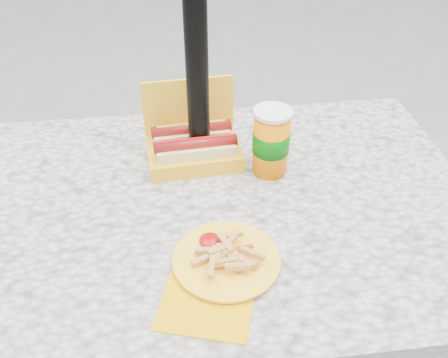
{
  "coord_description": "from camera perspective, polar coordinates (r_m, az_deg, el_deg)",
  "views": [
    {
      "loc": [
        -0.07,
        -0.82,
        1.46
      ],
      "look_at": [
        0.04,
        0.02,
        0.8
      ],
      "focal_mm": 40.0,
      "sensor_mm": 36.0,
      "label": 1
    }
  ],
  "objects": [
    {
      "name": "picnic_table",
      "position": [
        1.16,
        -1.87,
        -6.83
      ],
      "size": [
        1.2,
        0.8,
        0.75
      ],
      "color": "beige",
      "rests_on": "ground"
    },
    {
      "name": "umbrella_pole",
      "position": [
        1.05,
        -3.31,
        17.81
      ],
      "size": [
        0.05,
        0.05,
        2.2
      ],
      "primitive_type": "cylinder",
      "color": "black",
      "rests_on": "ground"
    },
    {
      "name": "fries_plate",
      "position": [
        0.95,
        0.09,
        -9.44
      ],
      "size": [
        0.25,
        0.28,
        0.04
      ],
      "rotation": [
        0.0,
        0.0,
        -0.21
      ],
      "color": "#E3A800",
      "rests_on": "picnic_table"
    },
    {
      "name": "soda_cup",
      "position": [
        1.14,
        5.39,
        4.27
      ],
      "size": [
        0.09,
        0.09,
        0.16
      ],
      "rotation": [
        0.0,
        0.0,
        0.16
      ],
      "color": "#FF7C00",
      "rests_on": "picnic_table"
    },
    {
      "name": "hotdog_box",
      "position": [
        1.2,
        -3.5,
        3.89
      ],
      "size": [
        0.23,
        0.16,
        0.18
      ],
      "rotation": [
        0.0,
        0.0,
        0.07
      ],
      "color": "yellow",
      "rests_on": "picnic_table"
    }
  ]
}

